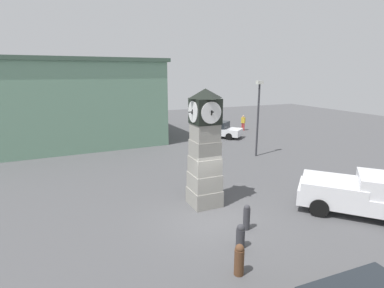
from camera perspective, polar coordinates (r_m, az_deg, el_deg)
name	(u,v)px	position (r m, az deg, el deg)	size (l,w,h in m)	color
ground_plane	(214,221)	(13.11, 4.27, -14.49)	(74.25, 74.25, 0.00)	#4C4C4F
clock_tower	(205,152)	(13.73, 2.44, -1.52)	(1.54, 1.53, 5.46)	gray
bollard_near_tower	(239,259)	(10.00, 8.98, -20.88)	(0.31, 0.31, 1.04)	brown
bollard_mid_row	(240,236)	(11.31, 9.21, -16.88)	(0.31, 0.31, 0.91)	#333338
bollard_far_row	(247,217)	(12.46, 10.36, -13.49)	(0.27, 0.27, 1.05)	#333338
car_silver_hatch	(217,129)	(29.29, 4.87, 2.87)	(4.23, 4.55, 1.53)	silver
pickup_truck	(357,193)	(15.30, 28.91, -8.20)	(4.85, 5.02, 1.85)	silver
pedestrian_crossing_lot	(243,122)	(32.92, 9.73, 4.18)	(0.42, 0.47, 1.63)	red
street_lamp_near_road	(258,113)	(22.51, 12.49, 5.82)	(0.50, 0.24, 5.57)	#333338
warehouse_blue_far	(57,101)	(29.45, -24.33, 7.44)	(17.67, 12.00, 7.27)	gray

